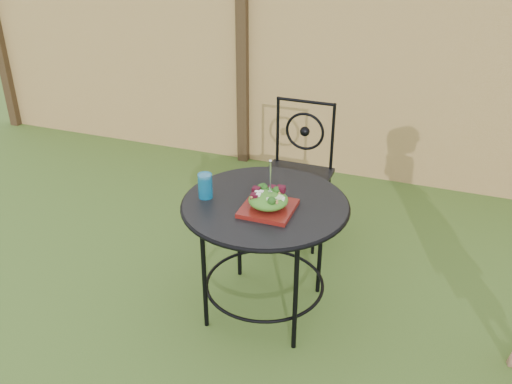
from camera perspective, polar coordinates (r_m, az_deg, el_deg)
ground at (r=3.26m, az=6.80°, el=-15.28°), size 60.00×60.00×0.00m
fence at (r=4.73m, az=14.04°, el=11.58°), size 8.00×0.12×1.90m
patio_table at (r=3.16m, az=0.91°, el=-3.24°), size 0.92×0.92×0.72m
patio_chair at (r=3.99m, az=4.18°, el=2.39°), size 0.46×0.46×0.95m
salad_plate at (r=3.01m, az=1.23°, el=-1.65°), size 0.27×0.27×0.02m
salad at (r=2.99m, az=1.24°, el=-0.78°), size 0.21×0.21×0.08m
fork at (r=2.92m, az=1.45°, el=1.41°), size 0.01×0.01×0.18m
drinking_glass at (r=3.13m, az=-5.10°, el=0.63°), size 0.08×0.08×0.14m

